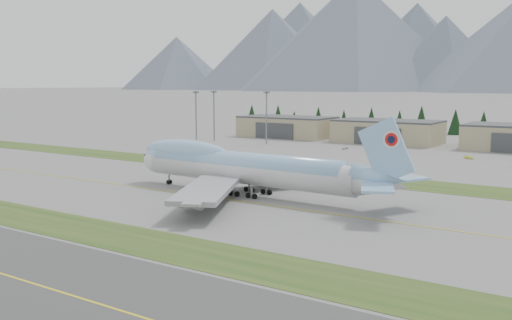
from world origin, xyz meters
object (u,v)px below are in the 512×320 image
Objects in this scene: hangar_center at (388,131)px; service_vehicle_b at (469,159)px; boeing_747_freighter at (244,167)px; service_vehicle_a at (345,149)px; hangar_left at (287,127)px.

hangar_center is 61.40m from service_vehicle_b.
boeing_747_freighter is 25.24× the size of service_vehicle_a.
service_vehicle_a is at bearing -35.88° from hangar_left.
hangar_left is 109.17m from service_vehicle_b.
boeing_747_freighter is 1.65× the size of hangar_center.
boeing_747_freighter reaches higher than service_vehicle_a.
service_vehicle_a is 51.86m from service_vehicle_b.
hangar_left is 1.00× the size of hangar_center.
hangar_center is 15.29× the size of service_vehicle_a.
service_vehicle_b is at bearing -40.40° from hangar_center.
boeing_747_freighter reaches higher than hangar_left.
service_vehicle_b is (30.53, 102.71, -6.92)m from boeing_747_freighter.
hangar_center is 36.82m from service_vehicle_a.
hangar_left is at bearing 118.51° from boeing_747_freighter.
boeing_747_freighter is at bearing -68.11° from service_vehicle_a.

